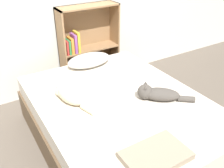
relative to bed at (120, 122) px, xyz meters
The scene contains 7 objects.
ground_plane 0.26m from the bed, ahead, with size 8.00×8.00×0.00m, color brown.
bed is the anchor object (origin of this frame).
pillow 0.89m from the bed, 83.90° to the left, with size 0.54×0.29×0.15m.
cat_light 0.58m from the bed, 151.56° to the left, with size 0.26×0.50×0.16m.
cat_dark 0.48m from the bed, 29.75° to the right, with size 0.45×0.40×0.17m.
bookshelf 1.33m from the bed, 77.90° to the left, with size 0.80×0.26×1.14m.
blanket_fold 0.82m from the bed, 104.40° to the right, with size 0.46×0.30×0.05m.
Camera 1 is at (-1.10, -1.64, 1.84)m, focal length 40.00 mm.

